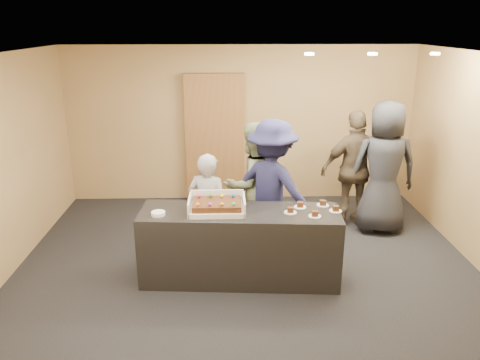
{
  "coord_description": "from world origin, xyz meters",
  "views": [
    {
      "loc": [
        -0.26,
        -5.53,
        3.05
      ],
      "look_at": [
        -0.09,
        0.0,
        1.18
      ],
      "focal_mm": 35.0,
      "sensor_mm": 36.0,
      "label": 1
    }
  ],
  "objects_px": {
    "cake_box": "(217,207)",
    "person_dark_suit": "(384,168)",
    "serving_counter": "(240,245)",
    "person_server_grey": "(208,209)",
    "plate_stack": "(158,213)",
    "sheet_cake": "(217,204)",
    "person_brown_extra": "(355,170)",
    "person_sage_man": "(252,184)",
    "person_navy_man": "(272,189)",
    "storage_cabinet": "(215,139)"
  },
  "relations": [
    {
      "from": "cake_box",
      "to": "person_dark_suit",
      "type": "bearing_deg",
      "value": 28.92
    },
    {
      "from": "serving_counter",
      "to": "person_server_grey",
      "type": "relative_size",
      "value": 1.6
    },
    {
      "from": "cake_box",
      "to": "person_dark_suit",
      "type": "distance_m",
      "value": 2.8
    },
    {
      "from": "serving_counter",
      "to": "person_dark_suit",
      "type": "height_order",
      "value": "person_dark_suit"
    },
    {
      "from": "plate_stack",
      "to": "person_dark_suit",
      "type": "height_order",
      "value": "person_dark_suit"
    },
    {
      "from": "person_server_grey",
      "to": "plate_stack",
      "type": "bearing_deg",
      "value": 61.81
    },
    {
      "from": "sheet_cake",
      "to": "person_dark_suit",
      "type": "height_order",
      "value": "person_dark_suit"
    },
    {
      "from": "cake_box",
      "to": "person_brown_extra",
      "type": "bearing_deg",
      "value": 36.94
    },
    {
      "from": "person_sage_man",
      "to": "person_dark_suit",
      "type": "xyz_separation_m",
      "value": [
        1.98,
        0.35,
        0.12
      ]
    },
    {
      "from": "plate_stack",
      "to": "person_brown_extra",
      "type": "relative_size",
      "value": 0.09
    },
    {
      "from": "plate_stack",
      "to": "person_navy_man",
      "type": "relative_size",
      "value": 0.09
    },
    {
      "from": "plate_stack",
      "to": "person_server_grey",
      "type": "bearing_deg",
      "value": 43.27
    },
    {
      "from": "sheet_cake",
      "to": "storage_cabinet",
      "type": "bearing_deg",
      "value": 91.52
    },
    {
      "from": "storage_cabinet",
      "to": "person_server_grey",
      "type": "relative_size",
      "value": 1.5
    },
    {
      "from": "serving_counter",
      "to": "person_sage_man",
      "type": "distance_m",
      "value": 1.13
    },
    {
      "from": "person_brown_extra",
      "to": "storage_cabinet",
      "type": "bearing_deg",
      "value": -35.77
    },
    {
      "from": "serving_counter",
      "to": "person_navy_man",
      "type": "relative_size",
      "value": 1.28
    },
    {
      "from": "serving_counter",
      "to": "person_server_grey",
      "type": "distance_m",
      "value": 0.67
    },
    {
      "from": "storage_cabinet",
      "to": "person_brown_extra",
      "type": "bearing_deg",
      "value": -28.48
    },
    {
      "from": "person_brown_extra",
      "to": "person_dark_suit",
      "type": "height_order",
      "value": "person_dark_suit"
    },
    {
      "from": "person_server_grey",
      "to": "person_sage_man",
      "type": "height_order",
      "value": "person_sage_man"
    },
    {
      "from": "person_server_grey",
      "to": "person_dark_suit",
      "type": "relative_size",
      "value": 0.75
    },
    {
      "from": "storage_cabinet",
      "to": "person_navy_man",
      "type": "xyz_separation_m",
      "value": [
        0.8,
        -2.07,
        -0.19
      ]
    },
    {
      "from": "person_server_grey",
      "to": "person_sage_man",
      "type": "xyz_separation_m",
      "value": [
        0.6,
        0.58,
        0.14
      ]
    },
    {
      "from": "person_server_grey",
      "to": "cake_box",
      "type": "bearing_deg",
      "value": 124.61
    },
    {
      "from": "serving_counter",
      "to": "person_brown_extra",
      "type": "distance_m",
      "value": 2.46
    },
    {
      "from": "person_brown_extra",
      "to": "serving_counter",
      "type": "bearing_deg",
      "value": 34.02
    },
    {
      "from": "cake_box",
      "to": "plate_stack",
      "type": "relative_size",
      "value": 4.05
    },
    {
      "from": "person_navy_man",
      "to": "person_brown_extra",
      "type": "bearing_deg",
      "value": -111.79
    },
    {
      "from": "cake_box",
      "to": "sheet_cake",
      "type": "bearing_deg",
      "value": -90.9
    },
    {
      "from": "serving_counter",
      "to": "sheet_cake",
      "type": "distance_m",
      "value": 0.61
    },
    {
      "from": "storage_cabinet",
      "to": "person_dark_suit",
      "type": "distance_m",
      "value": 2.88
    },
    {
      "from": "sheet_cake",
      "to": "person_sage_man",
      "type": "height_order",
      "value": "person_sage_man"
    },
    {
      "from": "storage_cabinet",
      "to": "person_dark_suit",
      "type": "relative_size",
      "value": 1.12
    },
    {
      "from": "storage_cabinet",
      "to": "person_sage_man",
      "type": "height_order",
      "value": "storage_cabinet"
    },
    {
      "from": "sheet_cake",
      "to": "person_server_grey",
      "type": "relative_size",
      "value": 0.38
    },
    {
      "from": "person_sage_man",
      "to": "person_server_grey",
      "type": "bearing_deg",
      "value": 16.04
    },
    {
      "from": "cake_box",
      "to": "person_sage_man",
      "type": "distance_m",
      "value": 1.11
    },
    {
      "from": "person_sage_man",
      "to": "serving_counter",
      "type": "bearing_deg",
      "value": 50.89
    },
    {
      "from": "person_server_grey",
      "to": "person_dark_suit",
      "type": "xyz_separation_m",
      "value": [
        2.57,
        0.93,
        0.25
      ]
    },
    {
      "from": "person_server_grey",
      "to": "person_sage_man",
      "type": "relative_size",
      "value": 0.85
    },
    {
      "from": "serving_counter",
      "to": "cake_box",
      "type": "xyz_separation_m",
      "value": [
        -0.27,
        0.02,
        0.5
      ]
    },
    {
      "from": "person_brown_extra",
      "to": "person_dark_suit",
      "type": "bearing_deg",
      "value": 142.43
    },
    {
      "from": "sheet_cake",
      "to": "person_brown_extra",
      "type": "relative_size",
      "value": 0.31
    },
    {
      "from": "storage_cabinet",
      "to": "person_brown_extra",
      "type": "height_order",
      "value": "storage_cabinet"
    },
    {
      "from": "storage_cabinet",
      "to": "plate_stack",
      "type": "xyz_separation_m",
      "value": [
        -0.61,
        -2.85,
        -0.2
      ]
    },
    {
      "from": "storage_cabinet",
      "to": "plate_stack",
      "type": "bearing_deg",
      "value": -102.16
    },
    {
      "from": "plate_stack",
      "to": "person_dark_suit",
      "type": "bearing_deg",
      "value": 24.96
    },
    {
      "from": "person_server_grey",
      "to": "person_dark_suit",
      "type": "height_order",
      "value": "person_dark_suit"
    },
    {
      "from": "person_sage_man",
      "to": "person_navy_man",
      "type": "xyz_separation_m",
      "value": [
        0.25,
        -0.34,
        0.05
      ]
    }
  ]
}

